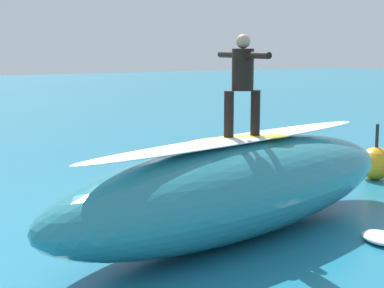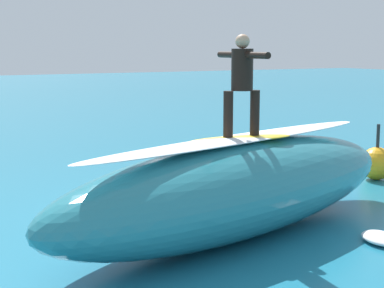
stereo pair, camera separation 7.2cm
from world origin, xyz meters
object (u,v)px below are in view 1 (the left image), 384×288
object	(u,v)px
surfer_paddling	(154,181)
buoy_marker	(376,163)
surfer_riding	(243,77)
surfboard_paddling	(155,187)
surfboard_riding	(242,138)

from	to	relation	value
surfer_paddling	buoy_marker	distance (m)	5.43
surfer_riding	buoy_marker	xyz separation A→B (m)	(-5.31, -2.03, -2.28)
surfboard_paddling	buoy_marker	world-z (taller)	buoy_marker
surfer_riding	buoy_marker	distance (m)	6.12
surfer_paddling	buoy_marker	xyz separation A→B (m)	(-5.17, 1.65, 0.20)
surfboard_riding	buoy_marker	world-z (taller)	surfboard_riding
surfer_paddling	surfboard_riding	bearing A→B (deg)	-144.50
surfer_riding	surfboard_paddling	world-z (taller)	surfer_riding
surfboard_paddling	surfer_paddling	size ratio (longest dim) A/B	1.36
buoy_marker	surfboard_riding	bearing A→B (deg)	20.87
surfboard_riding	surfboard_paddling	distance (m)	4.12
surfboard_riding	buoy_marker	xyz separation A→B (m)	(-5.31, -2.03, -1.25)
surfer_riding	surfboard_paddling	size ratio (longest dim) A/B	0.79
surfboard_riding	surfboard_paddling	world-z (taller)	surfboard_riding
buoy_marker	surfer_paddling	bearing A→B (deg)	-17.68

